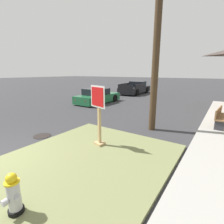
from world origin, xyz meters
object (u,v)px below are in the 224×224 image
parked_sedan_green (98,97)px  utility_pole (159,9)px  manhole_cover (42,136)px  street_bench (221,116)px  stop_sign (99,117)px  fire_hydrant (14,195)px  pickup_truck_black (135,89)px

parked_sedan_green → utility_pole: 8.76m
manhole_cover → utility_pole: bearing=44.4°
manhole_cover → street_bench: size_ratio=0.40×
stop_sign → parked_sedan_green: bearing=129.6°
stop_sign → fire_hydrant: bearing=-79.5°
manhole_cover → street_bench: (6.02, 5.35, 0.58)m
manhole_cover → street_bench: bearing=41.6°
parked_sedan_green → street_bench: (9.02, -1.96, 0.05)m
parked_sedan_green → street_bench: size_ratio=2.45×
stop_sign → street_bench: bearing=54.4°
stop_sign → utility_pole: (0.85, 2.81, 3.90)m
pickup_truck_black → utility_pole: bearing=-60.0°
parked_sedan_green → pickup_truck_black: size_ratio=0.79×
fire_hydrant → parked_sedan_green: size_ratio=0.19×
street_bench → parked_sedan_green: bearing=167.7°
parked_sedan_green → street_bench: bearing=-12.3°
pickup_truck_black → street_bench: size_ratio=3.09×
street_bench → utility_pole: 5.47m
fire_hydrant → pickup_truck_black: size_ratio=0.15×
stop_sign → parked_sedan_green: size_ratio=0.49×
parked_sedan_green → utility_pole: (6.44, -3.94, 4.45)m
parked_sedan_green → pickup_truck_black: (-0.20, 7.58, 0.07)m
fire_hydrant → manhole_cover: size_ratio=1.15×
fire_hydrant → manhole_cover: bearing=140.6°
stop_sign → parked_sedan_green: stop_sign is taller
fire_hydrant → utility_pole: 7.51m
stop_sign → manhole_cover: bearing=-167.7°
stop_sign → pickup_truck_black: stop_sign is taller
stop_sign → street_bench: stop_sign is taller
manhole_cover → pickup_truck_black: pickup_truck_black is taller
manhole_cover → pickup_truck_black: 15.24m
fire_hydrant → parked_sedan_green: bearing=121.9°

